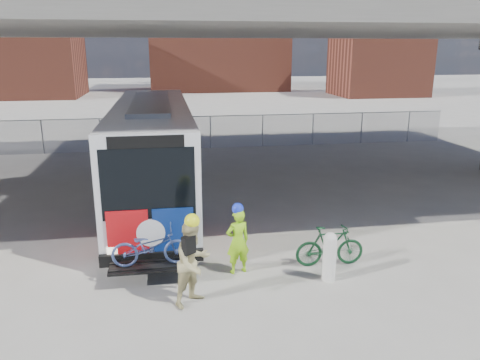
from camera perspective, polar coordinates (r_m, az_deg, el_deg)
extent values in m
plane|color=#9E9991|center=(15.11, -2.73, -5.46)|extent=(160.00, 160.00, 0.00)
cube|color=silver|center=(17.30, -10.56, 3.77)|extent=(2.55, 12.00, 3.20)
cube|color=black|center=(17.67, -10.64, 6.13)|extent=(2.61, 11.00, 1.28)
cube|color=black|center=(11.42, -11.12, -0.42)|extent=(2.24, 0.12, 1.76)
cube|color=black|center=(11.19, -11.40, 4.62)|extent=(1.78, 0.12, 0.30)
cube|color=black|center=(11.98, -10.66, -9.24)|extent=(2.55, 0.20, 0.30)
cube|color=#B80E12|center=(11.79, -13.50, -6.40)|extent=(1.00, 0.08, 1.20)
cube|color=navy|center=(11.75, -8.12, -6.19)|extent=(1.00, 0.08, 1.20)
cylinder|color=silver|center=(11.74, -10.82, -6.34)|extent=(0.70, 0.06, 0.70)
cube|color=gray|center=(17.04, -10.85, 9.27)|extent=(1.28, 7.20, 0.14)
cube|color=black|center=(11.53, -10.70, -10.28)|extent=(2.00, 0.70, 0.06)
cylinder|color=black|center=(13.57, -15.45, -6.29)|extent=(0.30, 1.00, 1.00)
cylinder|color=black|center=(13.49, -5.62, -5.89)|extent=(0.30, 1.00, 1.00)
cylinder|color=black|center=(21.76, -13.24, 2.15)|extent=(0.30, 1.00, 1.00)
cylinder|color=black|center=(21.72, -7.15, 2.42)|extent=(0.30, 1.00, 1.00)
cube|color=#B80E12|center=(13.88, -16.07, -2.32)|extent=(0.06, 2.60, 1.70)
cube|color=navy|center=(15.40, -15.42, -0.50)|extent=(0.06, 1.40, 1.70)
cube|color=#B80E12|center=(13.80, -5.25, -1.86)|extent=(0.06, 2.60, 1.70)
cube|color=navy|center=(15.33, -5.69, -0.07)|extent=(0.06, 1.40, 1.70)
imported|color=#3A4B80|center=(11.32, -10.83, -7.96)|extent=(1.84, 0.66, 0.96)
cube|color=#605E59|center=(18.11, -4.58, 19.78)|extent=(40.00, 16.00, 1.50)
cylinder|color=gray|center=(27.17, -22.93, 4.83)|extent=(0.06, 0.06, 1.80)
cylinder|color=gray|center=(26.51, -14.48, 5.34)|extent=(0.06, 0.06, 1.80)
cylinder|color=gray|center=(26.44, -5.79, 5.73)|extent=(0.06, 0.06, 1.80)
cylinder|color=gray|center=(26.98, 2.76, 5.99)|extent=(0.06, 0.06, 1.80)
cylinder|color=gray|center=(28.07, 10.82, 6.11)|extent=(0.06, 0.06, 1.80)
cylinder|color=gray|center=(29.68, 18.15, 6.12)|extent=(0.06, 0.06, 1.80)
plane|color=gray|center=(26.44, -5.79, 5.73)|extent=(30.00, 0.00, 30.00)
cube|color=gray|center=(26.30, -5.84, 7.70)|extent=(30.00, 0.05, 0.04)
cube|color=brown|center=(61.25, -25.65, 13.82)|extent=(14.00, 10.00, 10.00)
cube|color=brown|center=(66.43, -2.86, 16.18)|extent=(18.00, 12.00, 12.00)
cube|color=brown|center=(59.76, 16.52, 13.71)|extent=(10.00, 8.00, 8.00)
cylinder|color=silver|center=(11.66, 10.83, -9.51)|extent=(0.32, 0.32, 1.08)
sphere|color=silver|center=(11.44, 10.97, -7.06)|extent=(0.32, 0.32, 0.32)
imported|color=#96E418|center=(11.71, -0.27, -7.48)|extent=(0.69, 0.55, 1.68)
sphere|color=#1932DC|center=(11.40, -0.28, -3.51)|extent=(0.29, 0.29, 0.29)
imported|color=tan|center=(10.38, -5.71, -10.04)|extent=(1.17, 1.14, 1.91)
sphere|color=#F4FF1A|center=(10.00, -5.86, -5.01)|extent=(0.33, 0.33, 0.33)
cube|color=black|center=(10.03, -6.28, -7.86)|extent=(0.32, 0.30, 0.40)
imported|color=#12391E|center=(12.41, 10.90, -7.90)|extent=(1.81, 0.56, 1.08)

